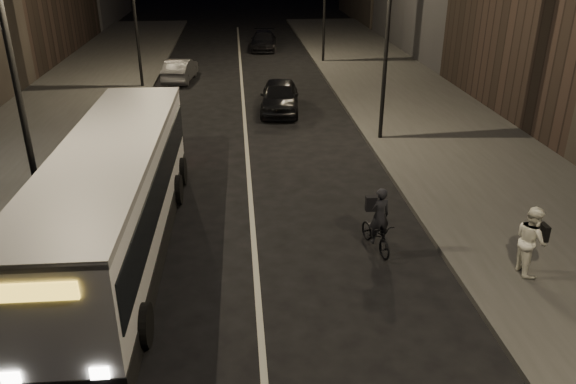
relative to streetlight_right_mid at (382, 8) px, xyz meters
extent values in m
plane|color=black|center=(-5.33, -12.00, -5.36)|extent=(180.00, 180.00, 0.00)
cube|color=#363533|center=(3.17, 2.00, -5.28)|extent=(7.00, 70.00, 0.16)
cube|color=#363533|center=(-13.83, 2.00, -5.28)|extent=(7.00, 70.00, 0.16)
cylinder|color=black|center=(0.27, 0.00, -1.20)|extent=(0.16, 0.16, 8.00)
cylinder|color=black|center=(-10.93, -8.00, -1.20)|extent=(0.16, 0.16, 8.00)
cylinder|color=black|center=(-10.93, 10.00, -1.20)|extent=(0.16, 0.16, 8.00)
cube|color=silver|center=(-8.93, -8.19, -3.83)|extent=(2.56, 11.50, 3.06)
cube|color=black|center=(-8.93, -8.19, -3.40)|extent=(2.63, 11.12, 1.10)
cube|color=silver|center=(-8.93, -8.19, -2.35)|extent=(2.58, 11.50, 0.17)
cube|color=gold|center=(-9.02, -13.92, -2.78)|extent=(1.34, 0.14, 0.33)
cylinder|color=black|center=(-10.19, -12.18, -4.88)|extent=(0.35, 0.96, 0.96)
cylinder|color=black|center=(-7.80, -12.22, -4.88)|extent=(0.35, 0.96, 0.96)
cylinder|color=black|center=(-10.07, -4.54, -4.88)|extent=(0.35, 0.96, 0.96)
cylinder|color=black|center=(-7.68, -4.58, -4.88)|extent=(0.35, 0.96, 0.96)
imported|color=black|center=(-2.02, -8.77, -4.92)|extent=(0.93, 1.75, 0.87)
imported|color=black|center=(-2.02, -8.97, -4.24)|extent=(0.65, 0.50, 1.59)
imported|color=white|center=(1.41, -10.49, -4.31)|extent=(0.70, 0.88, 1.79)
imported|color=black|center=(-3.58, 4.72, -4.60)|extent=(2.23, 4.63, 1.52)
imported|color=#3F3F42|center=(-8.93, 11.60, -4.69)|extent=(1.90, 4.19, 1.33)
imported|color=black|center=(-3.48, 21.36, -4.71)|extent=(2.25, 4.67, 1.31)
camera|label=1|loc=(-5.65, -21.90, 2.49)|focal=35.00mm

